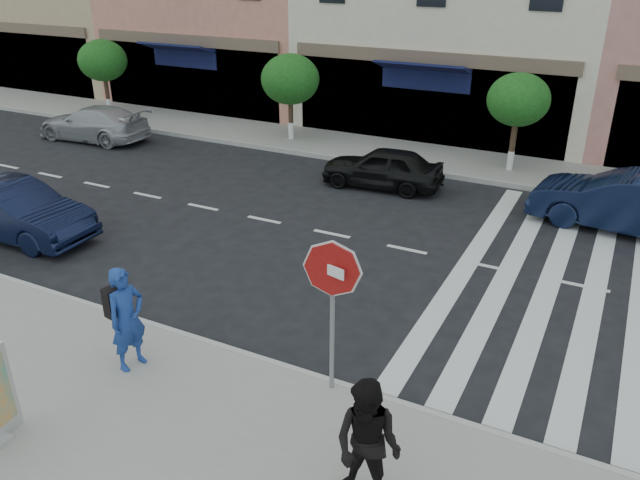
{
  "coord_description": "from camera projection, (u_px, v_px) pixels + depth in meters",
  "views": [
    {
      "loc": [
        6.25,
        -8.91,
        6.48
      ],
      "look_at": [
        1.27,
        0.85,
        1.4
      ],
      "focal_mm": 35.0,
      "sensor_mm": 36.0,
      "label": 1
    }
  ],
  "objects": [
    {
      "name": "ground",
      "position": [
        244.0,
        307.0,
        12.5
      ],
      "size": [
        120.0,
        120.0,
        0.0
      ],
      "primitive_type": "plane",
      "color": "black",
      "rests_on": "ground"
    },
    {
      "name": "sidewalk_near",
      "position": [
        108.0,
        417.0,
        9.44
      ],
      "size": [
        60.0,
        4.5,
        0.15
      ],
      "primitive_type": "cube",
      "color": "gray",
      "rests_on": "ground"
    },
    {
      "name": "sidewalk_far",
      "position": [
        421.0,
        157.0,
        21.36
      ],
      "size": [
        60.0,
        3.0,
        0.15
      ],
      "primitive_type": "cube",
      "color": "gray",
      "rests_on": "ground"
    },
    {
      "name": "street_tree_wa",
      "position": [
        103.0,
        61.0,
        26.01
      ],
      "size": [
        2.0,
        2.0,
        3.05
      ],
      "color": "#473323",
      "rests_on": "sidewalk_far"
    },
    {
      "name": "street_tree_wb",
      "position": [
        290.0,
        80.0,
        22.32
      ],
      "size": [
        2.1,
        2.1,
        3.06
      ],
      "color": "#473323",
      "rests_on": "sidewalk_far"
    },
    {
      "name": "street_tree_c",
      "position": [
        518.0,
        100.0,
        19.0
      ],
      "size": [
        1.9,
        1.9,
        3.04
      ],
      "color": "#473323",
      "rests_on": "sidewalk_far"
    },
    {
      "name": "stop_sign",
      "position": [
        332.0,
        285.0,
        9.16
      ],
      "size": [
        0.89,
        0.26,
        2.59
      ],
      "rotation": [
        0.0,
        0.0,
        -0.25
      ],
      "color": "gray",
      "rests_on": "sidewalk_near"
    },
    {
      "name": "photographer",
      "position": [
        127.0,
        319.0,
        10.13
      ],
      "size": [
        0.55,
        0.73,
        1.81
      ],
      "primitive_type": "imported",
      "rotation": [
        0.0,
        0.0,
        1.38
      ],
      "color": "navy",
      "rests_on": "sidewalk_near"
    },
    {
      "name": "walker",
      "position": [
        368.0,
        446.0,
        7.51
      ],
      "size": [
        0.93,
        0.75,
        1.82
      ],
      "primitive_type": "imported",
      "rotation": [
        0.0,
        0.0,
        -0.07
      ],
      "color": "black",
      "rests_on": "sidewalk_near"
    },
    {
      "name": "car_near_mid",
      "position": [
        14.0,
        211.0,
        15.29
      ],
      "size": [
        4.26,
        1.59,
        1.39
      ],
      "primitive_type": "imported",
      "rotation": [
        0.0,
        0.0,
        1.6
      ],
      "color": "black",
      "rests_on": "ground"
    },
    {
      "name": "car_far_left",
      "position": [
        93.0,
        123.0,
        23.31
      ],
      "size": [
        4.48,
        2.03,
        1.27
      ],
      "primitive_type": "imported",
      "rotation": [
        0.0,
        0.0,
        -1.51
      ],
      "color": "#A6A6AB",
      "rests_on": "ground"
    },
    {
      "name": "car_far_mid",
      "position": [
        382.0,
        168.0,
        18.62
      ],
      "size": [
        3.7,
        1.71,
        1.23
      ],
      "primitive_type": "imported",
      "rotation": [
        0.0,
        0.0,
        -1.5
      ],
      "color": "black",
      "rests_on": "ground"
    },
    {
      "name": "car_far_right",
      "position": [
        627.0,
        202.0,
        15.64
      ],
      "size": [
        4.77,
        2.12,
        1.52
      ],
      "primitive_type": "imported",
      "rotation": [
        0.0,
        0.0,
        -1.68
      ],
      "color": "black",
      "rests_on": "ground"
    }
  ]
}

